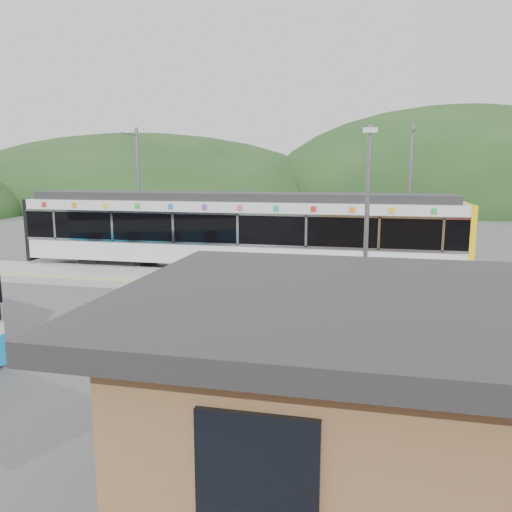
# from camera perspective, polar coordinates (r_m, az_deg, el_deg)

# --- Properties ---
(ground) EXTENTS (120.00, 120.00, 0.00)m
(ground) POSITION_cam_1_polar(r_m,az_deg,el_deg) (17.85, -4.44, -5.79)
(ground) COLOR #4C4C4F
(ground) RESTS_ON ground
(hills) EXTENTS (146.00, 149.00, 26.00)m
(hills) POSITION_cam_1_polar(r_m,az_deg,el_deg) (22.26, 15.18, -2.97)
(hills) COLOR #1E3D19
(hills) RESTS_ON ground
(platform) EXTENTS (26.00, 3.20, 0.30)m
(platform) POSITION_cam_1_polar(r_m,az_deg,el_deg) (20.89, -1.79, -3.03)
(platform) COLOR #9E9E99
(platform) RESTS_ON ground
(yellow_line) EXTENTS (26.00, 0.10, 0.01)m
(yellow_line) POSITION_cam_1_polar(r_m,az_deg,el_deg) (19.63, -2.74, -3.41)
(yellow_line) COLOR yellow
(yellow_line) RESTS_ON platform
(train) EXTENTS (20.44, 3.01, 3.74)m
(train) POSITION_cam_1_polar(r_m,az_deg,el_deg) (23.37, -2.33, 3.10)
(train) COLOR black
(train) RESTS_ON ground
(catenary_mast_west) EXTENTS (0.18, 1.80, 7.00)m
(catenary_mast_west) POSITION_cam_1_polar(r_m,az_deg,el_deg) (27.78, -13.29, 7.19)
(catenary_mast_west) COLOR slate
(catenary_mast_west) RESTS_ON ground
(catenary_mast_east) EXTENTS (0.18, 1.80, 7.00)m
(catenary_mast_east) POSITION_cam_1_polar(r_m,az_deg,el_deg) (25.08, 17.11, 6.77)
(catenary_mast_east) COLOR slate
(catenary_mast_east) RESTS_ON ground
(station_shelter) EXTENTS (9.20, 6.20, 3.00)m
(station_shelter) POSITION_cam_1_polar(r_m,az_deg,el_deg) (8.14, 18.52, -14.12)
(station_shelter) COLOR #8C603D
(station_shelter) RESTS_ON ground
(lamp_post) EXTENTS (0.35, 1.04, 5.90)m
(lamp_post) POSITION_cam_1_polar(r_m,az_deg,el_deg) (13.36, 12.54, 4.15)
(lamp_post) COLOR slate
(lamp_post) RESTS_ON ground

